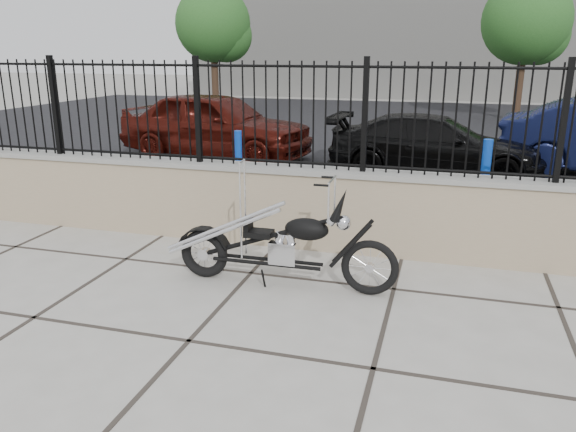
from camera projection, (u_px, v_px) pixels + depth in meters
The scene contains 12 objects.
ground_plane at pixel (189, 341), 4.56m from camera, with size 90.00×90.00×0.00m, color #99968E.
parking_lot at pixel (380, 132), 16.08m from camera, with size 30.00×30.00×0.00m, color black.
retaining_wall at pixel (278, 205), 6.73m from camera, with size 14.00×0.36×0.96m, color gray.
iron_fence at pixel (278, 115), 6.42m from camera, with size 14.00×0.08×1.20m, color black.
background_building at pixel (419, 13), 27.83m from camera, with size 22.00×6.00×8.00m, color beige.
chopper_motorcycle at pixel (280, 224), 5.47m from camera, with size 2.13×0.38×1.28m, color black, non-canonical shape.
car_red at pixel (216, 125), 12.10m from camera, with size 1.70×4.22×1.44m, color #3F0E09.
car_black at pixel (434, 146), 10.37m from camera, with size 1.58×3.88×1.13m, color black.
bollard_a at pixel (239, 161), 9.29m from camera, with size 0.12×0.12×1.00m, color #0A30A3.
bollard_b at pixel (485, 178), 7.87m from camera, with size 0.13×0.13×1.09m, color blue.
tree_left at pixel (213, 20), 20.93m from camera, with size 2.80×2.80×4.73m.
tree_right at pixel (527, 17), 17.85m from camera, with size 2.77×2.77×4.68m.
Camera 1 is at (1.90, -3.70, 2.28)m, focal length 35.00 mm.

